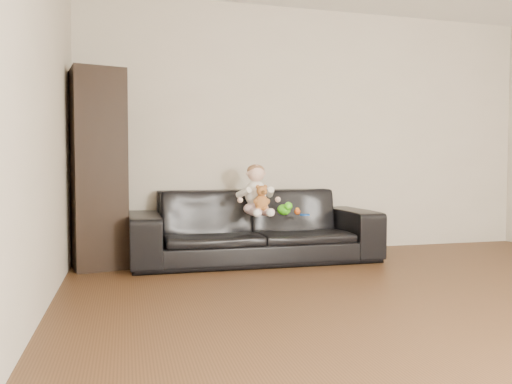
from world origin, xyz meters
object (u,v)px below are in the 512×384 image
object	(u,v)px
sofa	(254,226)
toy_green	(284,210)
teddy_bear	(262,198)
toy_blue_disc	(305,215)
cabinet	(97,170)
baby	(256,193)
toy_rattle	(297,212)

from	to	relation	value
sofa	toy_green	size ratio (longest dim) A/B	15.53
teddy_bear	toy_green	world-z (taller)	teddy_bear
toy_blue_disc	teddy_bear	bearing A→B (deg)	-174.46
cabinet	toy_blue_disc	bearing A→B (deg)	-21.55
sofa	cabinet	xyz separation A→B (m)	(-1.44, 0.10, 0.54)
teddy_bear	toy_blue_disc	world-z (taller)	teddy_bear
baby	teddy_bear	bearing A→B (deg)	-94.87
sofa	teddy_bear	size ratio (longest dim) A/B	9.94
baby	toy_blue_disc	bearing A→B (deg)	-22.05
toy_blue_disc	baby	bearing A→B (deg)	166.74
baby	toy_green	distance (m)	0.31
sofa	toy_rattle	distance (m)	0.43
sofa	teddy_bear	world-z (taller)	teddy_bear
toy_green	cabinet	bearing A→B (deg)	171.26
cabinet	teddy_bear	xyz separation A→B (m)	(1.44, -0.37, -0.26)
cabinet	baby	world-z (taller)	cabinet
toy_rattle	toy_blue_disc	world-z (taller)	toy_rattle
toy_rattle	baby	bearing A→B (deg)	177.10
baby	toy_rattle	size ratio (longest dim) A/B	8.05
sofa	cabinet	bearing A→B (deg)	176.17
cabinet	toy_rattle	world-z (taller)	cabinet
teddy_bear	sofa	bearing A→B (deg)	68.14
cabinet	teddy_bear	world-z (taller)	cabinet
baby	toy_blue_disc	size ratio (longest dim) A/B	5.21
sofa	toy_blue_disc	bearing A→B (deg)	-27.82
teddy_bear	toy_green	size ratio (longest dim) A/B	1.56
toy_blue_disc	cabinet	bearing A→B (deg)	170.01
toy_green	baby	bearing A→B (deg)	172.52
toy_green	sofa	bearing A→B (deg)	147.31
cabinet	toy_rattle	bearing A→B (deg)	-19.22
teddy_bear	cabinet	bearing A→B (deg)	143.71
teddy_bear	toy_green	distance (m)	0.30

